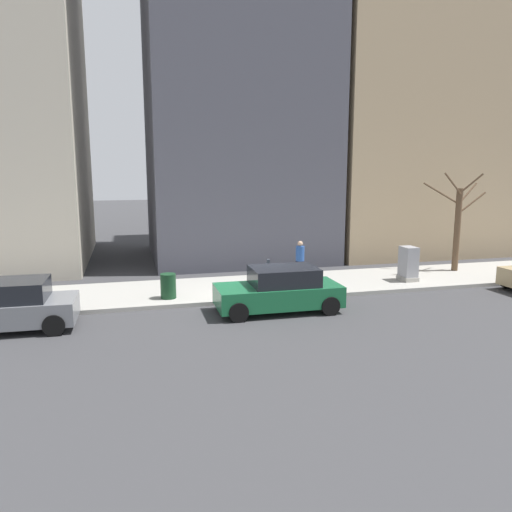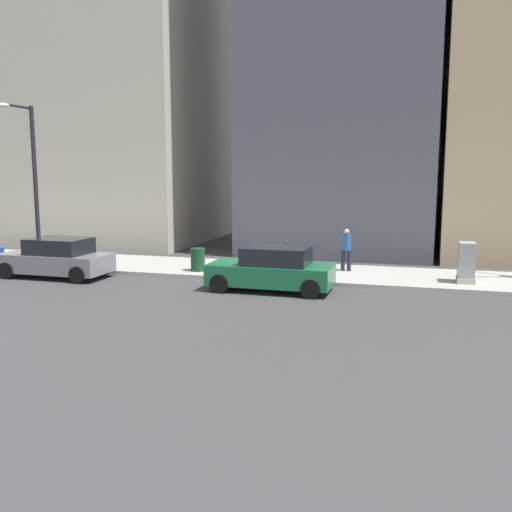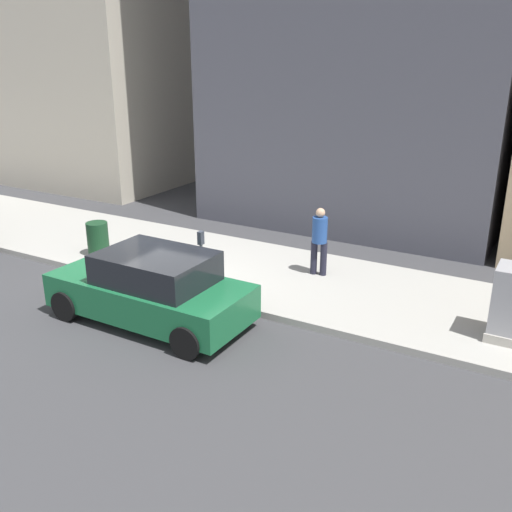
# 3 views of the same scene
# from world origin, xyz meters

# --- Properties ---
(ground_plane) EXTENTS (120.00, 120.00, 0.00)m
(ground_plane) POSITION_xyz_m (0.00, 0.00, 0.00)
(ground_plane) COLOR #38383A
(sidewalk) EXTENTS (4.00, 36.00, 0.15)m
(sidewalk) POSITION_xyz_m (2.00, 0.00, 0.07)
(sidewalk) COLOR #9E9B93
(sidewalk) RESTS_ON ground
(parked_car_green) EXTENTS (1.96, 4.22, 1.52)m
(parked_car_green) POSITION_xyz_m (-1.22, -0.55, 0.74)
(parked_car_green) COLOR #196038
(parked_car_green) RESTS_ON ground
(parked_car_grey) EXTENTS (2.00, 4.24, 1.52)m
(parked_car_grey) POSITION_xyz_m (-1.10, 8.01, 0.74)
(parked_car_grey) COLOR slate
(parked_car_grey) RESTS_ON ground
(parking_meter) EXTENTS (0.14, 0.10, 1.35)m
(parking_meter) POSITION_xyz_m (0.45, -0.63, 0.98)
(parking_meter) COLOR slate
(parking_meter) RESTS_ON sidewalk
(utility_box) EXTENTS (0.83, 0.61, 1.43)m
(utility_box) POSITION_xyz_m (1.30, -6.97, 0.85)
(utility_box) COLOR #A8A399
(utility_box) RESTS_ON sidewalk
(streetlamp) EXTENTS (1.97, 0.32, 6.50)m
(streetlamp) POSITION_xyz_m (0.28, 9.99, 4.02)
(streetlamp) COLOR black
(streetlamp) RESTS_ON sidewalk
(trash_bin) EXTENTS (0.56, 0.56, 0.90)m
(trash_bin) POSITION_xyz_m (0.90, 3.00, 0.60)
(trash_bin) COLOR #14381E
(trash_bin) RESTS_ON sidewalk
(pedestrian_near_meter) EXTENTS (0.36, 0.40, 1.66)m
(pedestrian_near_meter) POSITION_xyz_m (2.52, -2.60, 1.09)
(pedestrian_near_meter) COLOR #1E1E2D
(pedestrian_near_meter) RESTS_ON sidewalk
(office_tower_right) EXTENTS (10.72, 10.72, 19.38)m
(office_tower_right) POSITION_xyz_m (10.86, 11.74, 9.69)
(office_tower_right) COLOR #BCB29E
(office_tower_right) RESTS_ON ground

